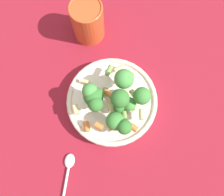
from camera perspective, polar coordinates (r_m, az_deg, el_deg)
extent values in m
plane|color=maroon|center=(0.60, 0.00, -1.42)|extent=(3.00, 3.00, 0.00)
cylinder|color=beige|center=(0.58, 0.00, -1.01)|extent=(0.24, 0.24, 0.04)
torus|color=beige|center=(0.56, 0.00, -0.58)|extent=(0.24, 0.24, 0.01)
cylinder|color=#8CB766|center=(0.55, 4.41, -2.09)|extent=(0.01, 0.01, 0.01)
sphere|color=#479342|center=(0.53, 4.57, -1.59)|extent=(0.03, 0.03, 0.03)
cylinder|color=#8CB766|center=(0.52, 3.12, -7.88)|extent=(0.01, 0.01, 0.02)
sphere|color=#33722D|center=(0.49, 3.27, -7.54)|extent=(0.04, 0.04, 0.04)
cylinder|color=#8CB766|center=(0.52, -4.13, -2.18)|extent=(0.01, 0.01, 0.01)
sphere|color=#33722D|center=(0.50, -4.31, -1.62)|extent=(0.04, 0.04, 0.04)
cylinder|color=#8CB766|center=(0.54, -4.60, -0.48)|extent=(0.02, 0.02, 0.02)
sphere|color=#33722D|center=(0.51, -4.89, 0.44)|extent=(0.05, 0.05, 0.05)
cylinder|color=#8CB766|center=(0.53, 2.66, 4.24)|extent=(0.02, 0.02, 0.02)
sphere|color=#479342|center=(0.50, 2.81, 5.30)|extent=(0.05, 0.05, 0.05)
cylinder|color=#8CB766|center=(0.54, 2.90, 4.17)|extent=(0.01, 0.01, 0.01)
sphere|color=#3D8438|center=(0.52, 3.02, 4.93)|extent=(0.03, 0.03, 0.03)
cylinder|color=#8CB766|center=(0.53, -5.49, 1.04)|extent=(0.01, 0.01, 0.02)
sphere|color=#479342|center=(0.51, -5.75, 1.80)|extent=(0.04, 0.04, 0.04)
cylinder|color=#8CB766|center=(0.54, 1.75, -2.81)|extent=(0.01, 0.01, 0.01)
sphere|color=#33722D|center=(0.52, 1.80, -2.40)|extent=(0.03, 0.03, 0.03)
cylinder|color=#8CB766|center=(0.53, 7.48, -0.21)|extent=(0.01, 0.01, 0.02)
sphere|color=#3D8438|center=(0.51, 7.85, 0.55)|extent=(0.04, 0.04, 0.04)
cylinder|color=#8CB766|center=(0.54, 4.00, 4.60)|extent=(0.01, 0.01, 0.01)
sphere|color=#3D8438|center=(0.52, 4.14, 5.27)|extent=(0.03, 0.03, 0.03)
cylinder|color=#8CB766|center=(0.53, 0.78, -6.51)|extent=(0.02, 0.02, 0.02)
sphere|color=#3D8438|center=(0.50, 0.82, -6.05)|extent=(0.04, 0.04, 0.04)
cylinder|color=#8CB766|center=(0.51, 1.70, -1.17)|extent=(0.02, 0.02, 0.01)
sphere|color=#33722D|center=(0.48, 1.78, -0.46)|extent=(0.04, 0.04, 0.04)
cylinder|color=beige|center=(0.54, -0.29, -2.33)|extent=(0.03, 0.03, 0.01)
cylinder|color=#729E4C|center=(0.55, 2.69, -0.92)|extent=(0.02, 0.03, 0.01)
cylinder|color=beige|center=(0.52, -1.06, -7.29)|extent=(0.03, 0.02, 0.01)
cylinder|color=beige|center=(0.57, 1.74, 7.62)|extent=(0.02, 0.03, 0.01)
cylinder|color=beige|center=(0.55, 5.58, -2.48)|extent=(0.02, 0.03, 0.01)
cylinder|color=beige|center=(0.54, 5.69, 1.01)|extent=(0.03, 0.02, 0.01)
cylinder|color=#729E4C|center=(0.54, 3.14, -4.23)|extent=(0.03, 0.02, 0.01)
cylinder|color=#729E4C|center=(0.55, -2.06, 1.35)|extent=(0.02, 0.02, 0.01)
cylinder|color=beige|center=(0.53, 7.85, -4.31)|extent=(0.03, 0.03, 0.01)
cylinder|color=orange|center=(0.56, 4.79, 5.91)|extent=(0.02, 0.02, 0.01)
cylinder|color=orange|center=(0.51, 1.62, -0.26)|extent=(0.03, 0.02, 0.01)
cylinder|color=orange|center=(0.54, -6.28, -7.70)|extent=(0.03, 0.03, 0.01)
cylinder|color=beige|center=(0.57, -7.25, 4.38)|extent=(0.03, 0.02, 0.01)
cylinder|color=orange|center=(0.53, -0.82, 1.39)|extent=(0.02, 0.01, 0.01)
cylinder|color=beige|center=(0.54, -9.47, -3.05)|extent=(0.03, 0.02, 0.01)
cylinder|color=orange|center=(0.50, -3.45, -7.35)|extent=(0.02, 0.02, 0.01)
cylinder|color=orange|center=(0.52, 5.64, -7.70)|extent=(0.02, 0.02, 0.01)
cylinder|color=#729E4C|center=(0.55, -0.79, 7.20)|extent=(0.02, 0.03, 0.01)
cylinder|color=#CC4C23|center=(0.64, -6.35, 19.21)|extent=(0.09, 0.09, 0.11)
torus|color=#CC4C23|center=(0.59, -6.98, 22.27)|extent=(0.09, 0.09, 0.01)
ellipsoid|color=silver|center=(0.59, -10.99, -15.82)|extent=(0.04, 0.04, 0.01)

